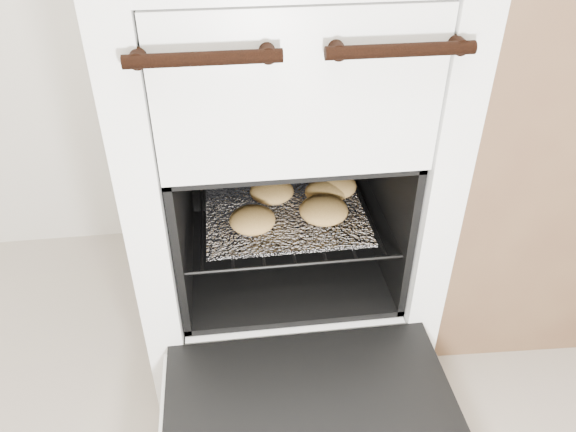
% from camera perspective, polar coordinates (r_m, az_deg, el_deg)
% --- Properties ---
extents(stove, '(0.61, 0.68, 0.94)m').
position_cam_1_polar(stove, '(1.28, -0.84, 5.66)').
color(stove, white).
rests_on(stove, ground).
extents(oven_door, '(0.55, 0.43, 0.04)m').
position_cam_1_polar(oven_door, '(1.07, 2.64, -20.55)').
color(oven_door, black).
rests_on(oven_door, stove).
extents(oven_rack, '(0.44, 0.43, 0.01)m').
position_cam_1_polar(oven_rack, '(1.26, -0.46, 0.90)').
color(oven_rack, black).
rests_on(oven_rack, stove).
extents(foil_sheet, '(0.35, 0.31, 0.01)m').
position_cam_1_polar(foil_sheet, '(1.24, -0.35, 0.61)').
color(foil_sheet, white).
rests_on(foil_sheet, oven_rack).
extents(baked_rolls, '(0.31, 0.24, 0.05)m').
position_cam_1_polar(baked_rolls, '(1.23, 1.53, 1.64)').
color(baked_rolls, tan).
rests_on(baked_rolls, foil_sheet).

